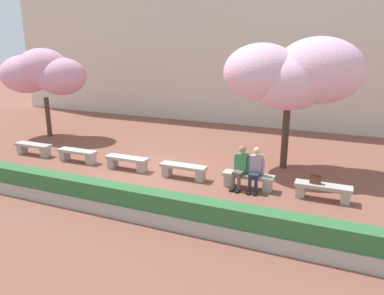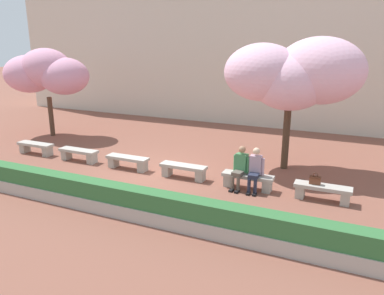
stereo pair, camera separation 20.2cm
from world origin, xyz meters
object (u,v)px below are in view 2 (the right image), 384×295
stone_bench_near_west (79,153)px  cherry_tree_main (292,75)px  stone_bench_west_end (36,147)px  stone_bench_far_east (323,191)px  stone_bench_center (128,161)px  stone_bench_near_east (183,169)px  person_seated_right (255,168)px  person_seated_left (240,166)px  stone_bench_east_end (248,179)px  cherry_tree_secondary (46,73)px  handbag (315,180)px

stone_bench_near_west → cherry_tree_main: cherry_tree_main is taller
stone_bench_west_end → stone_bench_far_east: size_ratio=1.00×
stone_bench_center → stone_bench_near_east: 2.13m
stone_bench_west_end → person_seated_right: 8.75m
stone_bench_far_east → person_seated_right: person_seated_right is taller
person_seated_left → stone_bench_center: bearing=179.2°
stone_bench_east_end → person_seated_right: size_ratio=1.19×
stone_bench_far_east → stone_bench_near_west: bearing=180.0°
stone_bench_far_east → cherry_tree_main: bearing=121.7°
stone_bench_west_end → stone_bench_near_west: (2.13, 0.00, 0.00)m
person_seated_left → cherry_tree_secondary: size_ratio=0.33×
stone_bench_center → stone_bench_near_west: bearing=180.0°
stone_bench_near_east → stone_bench_far_east: same height
stone_bench_center → person_seated_right: 4.50m
stone_bench_near_west → person_seated_right: size_ratio=1.19×
stone_bench_west_end → handbag: size_ratio=4.52×
cherry_tree_main → person_seated_left: bearing=-111.1°
stone_bench_west_end → stone_bench_center: bearing=0.0°
handbag → cherry_tree_secondary: bearing=168.1°
stone_bench_center → stone_bench_far_east: bearing=0.0°
cherry_tree_main → cherry_tree_secondary: (-10.88, 0.24, -0.32)m
stone_bench_center → stone_bench_east_end: (4.26, 0.00, 0.00)m
stone_bench_west_end → handbag: (10.42, 0.01, 0.29)m
person_seated_right → cherry_tree_secondary: cherry_tree_secondary is taller
stone_bench_center → stone_bench_far_east: 6.39m
stone_bench_far_east → person_seated_left: (-2.36, -0.05, 0.40)m
stone_bench_center → person_seated_left: (4.03, -0.05, 0.40)m
stone_bench_near_east → cherry_tree_main: (2.82, 2.32, 2.92)m
stone_bench_west_end → handbag: handbag is taller
person_seated_right → cherry_tree_main: cherry_tree_main is taller
handbag → cherry_tree_secondary: (-12.09, 2.55, 2.31)m
stone_bench_near_west → person_seated_right: person_seated_right is taller
person_seated_left → stone_bench_far_east: bearing=1.3°
stone_bench_near_west → cherry_tree_secondary: size_ratio=0.39×
person_seated_left → handbag: size_ratio=3.81×
person_seated_left → cherry_tree_secondary: 10.53m
stone_bench_far_east → person_seated_right: 1.95m
stone_bench_west_end → cherry_tree_secondary: bearing=123.1°
stone_bench_near_west → stone_bench_far_east: bearing=0.0°
stone_bench_east_end → stone_bench_far_east: 2.13m
stone_bench_east_end → cherry_tree_main: cherry_tree_main is taller
stone_bench_near_east → handbag: (4.04, 0.01, 0.29)m
stone_bench_near_east → person_seated_right: (2.35, -0.05, 0.40)m
stone_bench_near_east → cherry_tree_secondary: 8.85m
person_seated_right → cherry_tree_secondary: bearing=165.9°
stone_bench_west_end → handbag: 10.43m
stone_bench_near_east → person_seated_left: 1.95m
person_seated_right → stone_bench_east_end: bearing=166.4°
stone_bench_east_end → stone_bench_west_end: bearing=180.0°
stone_bench_center → person_seated_right: bearing=-0.7°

